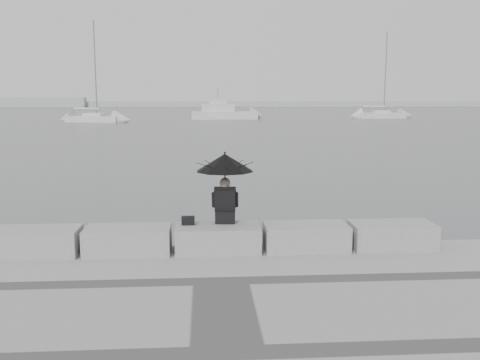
{
  "coord_description": "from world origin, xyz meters",
  "views": [
    {
      "loc": [
        -0.26,
        -10.35,
        3.46
      ],
      "look_at": [
        0.66,
        3.0,
        1.33
      ],
      "focal_mm": 40.0,
      "sensor_mm": 36.0,
      "label": 1
    }
  ],
  "objects": [
    {
      "name": "stone_block_right",
      "position": [
        1.7,
        -0.45,
        0.75
      ],
      "size": [
        1.6,
        0.8,
        0.5
      ],
      "primitive_type": "cube",
      "color": "gray",
      "rests_on": "promenade"
    },
    {
      "name": "ground",
      "position": [
        0.0,
        0.0,
        0.0
      ],
      "size": [
        360.0,
        360.0,
        0.0
      ],
      "primitive_type": "plane",
      "color": "#4E5154",
      "rests_on": "ground"
    },
    {
      "name": "stone_block_left",
      "position": [
        -1.7,
        -0.45,
        0.75
      ],
      "size": [
        1.6,
        0.8,
        0.5
      ],
      "primitive_type": "cube",
      "color": "gray",
      "rests_on": "promenade"
    },
    {
      "name": "bag",
      "position": [
        -0.57,
        -0.31,
        1.08
      ],
      "size": [
        0.25,
        0.14,
        0.16
      ],
      "primitive_type": "cube",
      "color": "black",
      "rests_on": "stone_block_centre"
    },
    {
      "name": "dinghy",
      "position": [
        -12.24,
        60.99,
        0.25
      ],
      "size": [
        3.08,
        1.64,
        0.5
      ],
      "primitive_type": "imported",
      "rotation": [
        0.0,
        0.0,
        -0.14
      ],
      "color": "slate",
      "rests_on": "ground"
    },
    {
      "name": "stone_block_far_right",
      "position": [
        3.4,
        -0.45,
        0.75
      ],
      "size": [
        1.6,
        0.8,
        0.5
      ],
      "primitive_type": "cube",
      "color": "gray",
      "rests_on": "promenade"
    },
    {
      "name": "stone_block_far_left",
      "position": [
        -3.4,
        -0.45,
        0.75
      ],
      "size": [
        1.6,
        0.8,
        0.5
      ],
      "primitive_type": "cube",
      "color": "gray",
      "rests_on": "promenade"
    },
    {
      "name": "distant_landmass",
      "position": [
        -8.14,
        154.51,
        0.9
      ],
      "size": [
        180.0,
        8.0,
        2.8
      ],
      "color": "#A1A4A7",
      "rests_on": "ground"
    },
    {
      "name": "seated_person",
      "position": [
        0.15,
        -0.18,
        2.0
      ],
      "size": [
        1.13,
        1.13,
        1.39
      ],
      "rotation": [
        0.0,
        0.0,
        -0.08
      ],
      "color": "black",
      "rests_on": "stone_block_centre"
    },
    {
      "name": "sailboat_right",
      "position": [
        26.62,
        69.34,
        0.53
      ],
      "size": [
        7.01,
        2.54,
        12.9
      ],
      "rotation": [
        0.0,
        0.0,
        0.02
      ],
      "color": "white",
      "rests_on": "ground"
    },
    {
      "name": "stone_block_centre",
      "position": [
        0.0,
        -0.45,
        0.75
      ],
      "size": [
        1.6,
        0.8,
        0.5
      ],
      "primitive_type": "cube",
      "color": "gray",
      "rests_on": "promenade"
    },
    {
      "name": "motor_cruiser",
      "position": [
        2.85,
        67.94,
        0.89
      ],
      "size": [
        9.51,
        2.88,
        4.5
      ],
      "rotation": [
        0.0,
        0.0,
        0.01
      ],
      "color": "white",
      "rests_on": "ground"
    },
    {
      "name": "sailboat_left",
      "position": [
        -14.33,
        60.18,
        0.53
      ],
      "size": [
        7.46,
        4.28,
        12.9
      ],
      "rotation": [
        0.0,
        0.0,
        -0.28
      ],
      "color": "white",
      "rests_on": "ground"
    }
  ]
}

